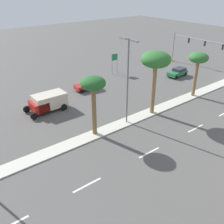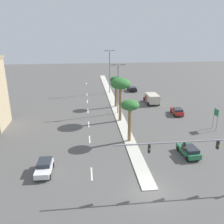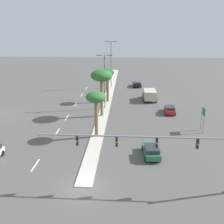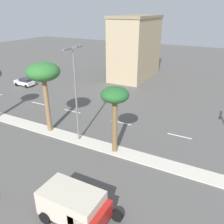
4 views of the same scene
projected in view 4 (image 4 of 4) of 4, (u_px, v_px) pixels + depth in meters
name	position (u px, v px, depth m)	size (l,w,h in m)	color
ground_plane	(90.00, 143.00, 25.72)	(160.00, 160.00, 0.00)	#565451
median_curb	(158.00, 163.00, 22.37)	(1.80, 69.76, 0.12)	beige
lane_stripe_far	(39.00, 103.00, 36.47)	(0.20, 2.80, 0.01)	silver
lane_stripe_right	(72.00, 111.00, 33.72)	(0.20, 2.80, 0.01)	silver
lane_stripe_leading	(121.00, 123.00, 30.38)	(0.20, 2.80, 0.01)	silver
lane_stripe_inboard	(180.00, 136.00, 27.15)	(0.20, 2.80, 0.01)	silver
commercial_building	(135.00, 48.00, 48.14)	(13.41, 6.84, 12.32)	tan
palm_tree_rear	(43.00, 74.00, 25.51)	(3.69, 3.69, 8.13)	olive
palm_tree_near	(115.00, 99.00, 21.90)	(2.69, 2.69, 6.81)	brown
street_lamp_far	(76.00, 89.00, 23.94)	(2.90, 0.24, 10.11)	slate
sedan_white_rear	(25.00, 82.00, 44.55)	(1.96, 3.86, 1.47)	silver
box_truck	(76.00, 206.00, 15.91)	(2.73, 5.41, 2.30)	#B21E19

